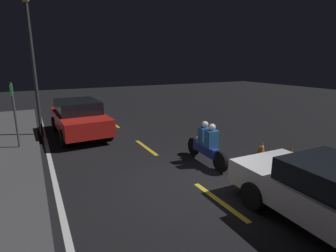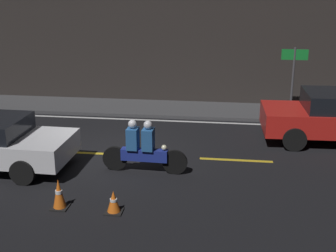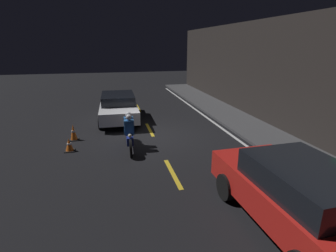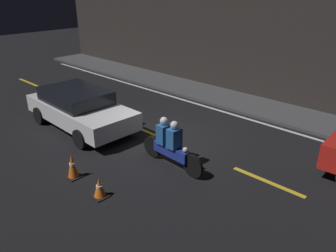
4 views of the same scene
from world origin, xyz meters
name	(u,v)px [view 2 (image 2 of 4)]	position (x,y,z in m)	size (l,w,h in m)	color
ground_plane	(112,154)	(0.00, 0.00, 0.00)	(56.00, 56.00, 0.00)	black
raised_curb	(142,108)	(0.00, 4.72, 0.06)	(28.00, 2.12, 0.12)	#424244
building_front	(147,39)	(0.00, 5.93, 2.52)	(28.00, 0.30, 5.04)	#2D2826
lane_dash_c	(78,152)	(-1.00, 0.00, 0.00)	(2.00, 0.14, 0.01)	gold
lane_dash_d	(236,160)	(3.50, 0.00, 0.00)	(2.00, 0.14, 0.01)	gold
lane_solid_kerb	(136,120)	(0.00, 3.41, 0.00)	(25.20, 0.14, 0.01)	silver
motorcycle	(142,148)	(1.08, -1.11, 0.65)	(2.22, 0.39, 1.39)	black
traffic_cone_near	(59,194)	(-0.34, -3.32, 0.33)	(0.37, 0.37, 0.68)	black
traffic_cone_mid	(114,202)	(0.87, -3.35, 0.24)	(0.37, 0.37, 0.50)	black
shop_sign	(294,68)	(5.44, 4.33, 1.81)	(0.90, 0.08, 2.40)	#4C4C51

